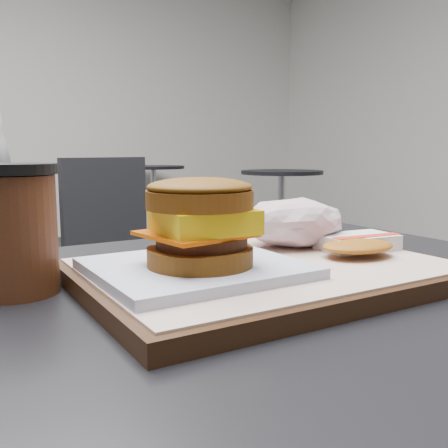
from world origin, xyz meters
TOP-DOWN VIEW (x-y plane):
  - customer_table at (0.00, 0.00)m, footprint 0.80×0.60m
  - serving_tray at (0.02, -0.01)m, footprint 0.38×0.28m
  - breakfast_sandwich at (-0.06, -0.02)m, footprint 0.19×0.17m
  - hash_brown at (0.14, -0.02)m, footprint 0.12×0.10m
  - crumpled_wrapper at (0.11, 0.05)m, footprint 0.13×0.10m
  - coffee_cup at (-0.21, 0.08)m, footprint 0.09×0.09m
  - neighbor_chair at (0.24, 1.62)m, footprint 0.64×0.51m
  - bg_table_near at (2.20, 2.80)m, footprint 0.66×0.66m
  - bg_table_far at (1.80, 4.50)m, footprint 0.66×0.66m

SIDE VIEW (x-z plane):
  - neighbor_chair at x=0.24m, z-range 0.07..0.95m
  - bg_table_near at x=2.20m, z-range 0.19..0.94m
  - bg_table_far at x=1.80m, z-range 0.19..0.94m
  - customer_table at x=0.00m, z-range 0.20..0.97m
  - serving_tray at x=0.02m, z-range 0.77..0.79m
  - hash_brown at x=0.14m, z-range 0.79..0.81m
  - crumpled_wrapper at x=0.11m, z-range 0.79..0.85m
  - breakfast_sandwich at x=-0.06m, z-range 0.78..0.88m
  - coffee_cup at x=-0.21m, z-range 0.77..0.90m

